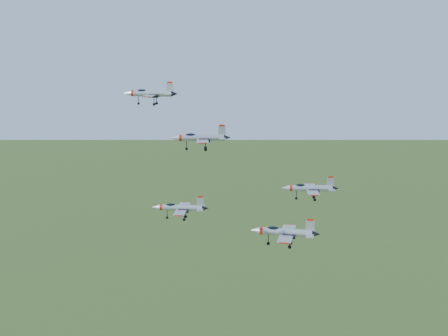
# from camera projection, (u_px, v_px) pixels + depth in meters

# --- Properties ---
(jet_lead) EXTENTS (13.40, 11.07, 3.58)m
(jet_lead) POSITION_uv_depth(u_px,v_px,m) (150.00, 93.00, 148.22)
(jet_lead) COLOR #A5A9B1
(jet_left_high) EXTENTS (13.20, 11.17, 3.57)m
(jet_left_high) POSITION_uv_depth(u_px,v_px,m) (200.00, 138.00, 135.71)
(jet_left_high) COLOR #A5A9B1
(jet_right_high) EXTENTS (10.97, 9.14, 2.93)m
(jet_right_high) POSITION_uv_depth(u_px,v_px,m) (179.00, 208.00, 117.55)
(jet_right_high) COLOR #A5A9B1
(jet_left_low) EXTENTS (12.05, 10.10, 3.23)m
(jet_left_low) POSITION_uv_depth(u_px,v_px,m) (309.00, 188.00, 129.70)
(jet_left_low) COLOR #A5A9B1
(jet_right_low) EXTENTS (14.03, 11.52, 3.76)m
(jet_right_low) POSITION_uv_depth(u_px,v_px,m) (284.00, 232.00, 122.79)
(jet_right_low) COLOR #A5A9B1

